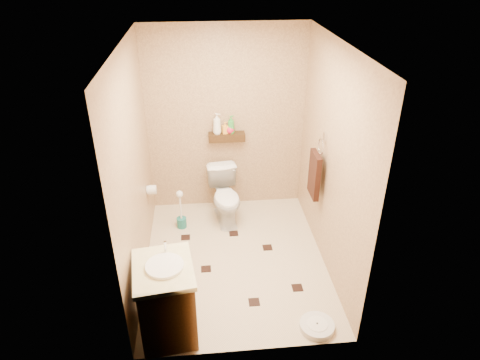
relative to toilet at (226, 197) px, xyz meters
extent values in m
plane|color=beige|center=(0.05, -0.83, -0.34)|extent=(2.50, 2.50, 0.00)
cube|color=tan|center=(0.05, 0.42, 0.86)|extent=(2.00, 0.04, 2.40)
cube|color=tan|center=(0.05, -2.08, 0.86)|extent=(2.00, 0.04, 2.40)
cube|color=tan|center=(-0.95, -0.83, 0.86)|extent=(0.04, 2.50, 2.40)
cube|color=tan|center=(1.05, -0.83, 0.86)|extent=(0.04, 2.50, 2.40)
cube|color=white|center=(0.05, -0.83, 2.06)|extent=(2.00, 2.50, 0.02)
cube|color=#3E2710|center=(0.05, 0.34, 0.68)|extent=(0.46, 0.14, 0.10)
cube|color=black|center=(-0.29, -0.97, -0.34)|extent=(0.11, 0.11, 0.01)
cube|color=black|center=(0.45, -0.65, -0.34)|extent=(0.11, 0.11, 0.01)
cube|color=black|center=(0.18, -1.51, -0.34)|extent=(0.11, 0.11, 0.01)
cube|color=black|center=(-0.53, -0.36, -0.34)|extent=(0.11, 0.11, 0.01)
cube|color=black|center=(0.66, -1.35, -0.34)|extent=(0.11, 0.11, 0.01)
cube|color=black|center=(0.07, -0.34, -0.34)|extent=(0.11, 0.11, 0.01)
imported|color=white|center=(0.00, 0.00, 0.00)|extent=(0.47, 0.71, 0.68)
cube|color=brown|center=(-0.65, -1.78, 0.01)|extent=(0.54, 0.64, 0.71)
cube|color=#F5EAB1|center=(-0.65, -1.78, 0.39)|extent=(0.58, 0.68, 0.05)
cylinder|color=white|center=(-0.64, -1.78, 0.42)|extent=(0.33, 0.33, 0.05)
cylinder|color=silver|center=(-0.64, -1.58, 0.48)|extent=(0.03, 0.03, 0.11)
cylinder|color=silver|center=(0.72, -1.90, -0.31)|extent=(0.34, 0.34, 0.06)
cylinder|color=white|center=(0.72, -1.90, -0.28)|extent=(0.19, 0.19, 0.01)
cylinder|color=#1A6964|center=(-0.57, -0.12, -0.27)|extent=(0.12, 0.12, 0.13)
cylinder|color=silver|center=(-0.57, -0.12, -0.03)|extent=(0.02, 0.02, 0.38)
sphere|color=silver|center=(-0.57, -0.12, 0.15)|extent=(0.09, 0.09, 0.09)
cube|color=silver|center=(1.03, -0.58, 1.04)|extent=(0.03, 0.06, 0.08)
torus|color=silver|center=(1.00, -0.58, 0.92)|extent=(0.02, 0.19, 0.19)
cube|color=#32160F|center=(0.96, -0.58, 0.58)|extent=(0.06, 0.30, 0.52)
cylinder|color=silver|center=(-0.89, -0.18, 0.26)|extent=(0.11, 0.11, 0.11)
cylinder|color=silver|center=(-0.93, -0.18, 0.32)|extent=(0.04, 0.02, 0.02)
imported|color=white|center=(-0.07, 0.34, 0.86)|extent=(0.14, 0.14, 0.27)
imported|color=gold|center=(0.03, 0.34, 0.81)|extent=(0.08, 0.08, 0.15)
imported|color=red|center=(0.09, 0.34, 0.80)|extent=(0.15, 0.15, 0.14)
imported|color=green|center=(0.10, 0.34, 0.84)|extent=(0.11, 0.11, 0.23)
camera|label=1|loc=(-0.27, -4.65, 2.83)|focal=32.00mm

